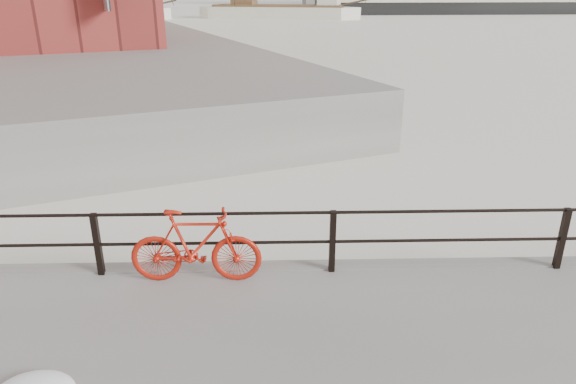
% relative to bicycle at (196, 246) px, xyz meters
% --- Properties ---
extents(ground, '(400.00, 400.00, 0.00)m').
position_rel_bicycle_xyz_m(ground, '(5.51, 0.38, -0.92)').
color(ground, white).
rests_on(ground, ground).
extents(far_quay, '(78.44, 148.07, 1.80)m').
position_rel_bicycle_xyz_m(far_quay, '(-34.49, 72.38, -0.02)').
color(far_quay, gray).
rests_on(far_quay, ground).
extents(guardrail, '(28.00, 0.10, 1.00)m').
position_rel_bicycle_xyz_m(guardrail, '(5.51, 0.23, -0.07)').
color(guardrail, black).
rests_on(guardrail, promenade).
extents(bicycle, '(1.90, 0.33, 1.15)m').
position_rel_bicycle_xyz_m(bicycle, '(0.00, 0.00, 0.00)').
color(bicycle, '#B1190B').
rests_on(bicycle, promenade).
extents(barque_black, '(55.73, 20.70, 31.42)m').
position_rel_bicycle_xyz_m(barque_black, '(32.93, 88.45, -0.92)').
color(barque_black, black).
rests_on(barque_black, ground).
extents(schooner_mid, '(28.10, 17.14, 19.08)m').
position_rel_bicycle_xyz_m(schooner_mid, '(1.88, 74.25, -0.92)').
color(schooner_mid, beige).
rests_on(schooner_mid, ground).
extents(schooner_left, '(23.20, 11.80, 17.30)m').
position_rel_bicycle_xyz_m(schooner_left, '(-24.60, 73.01, -0.92)').
color(schooner_left, beige).
rests_on(schooner_left, ground).
extents(workboat_far, '(10.50, 7.55, 7.00)m').
position_rel_bicycle_xyz_m(workboat_far, '(-25.25, 46.97, -0.92)').
color(workboat_far, black).
rests_on(workboat_far, ground).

